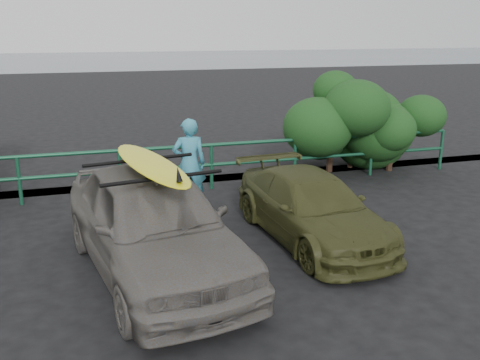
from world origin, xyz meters
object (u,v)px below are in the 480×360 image
object	(u,v)px
olive_vehicle	(311,208)
guardrail	(167,169)
surfboard	(150,164)
man	(189,164)
sedan	(153,223)

from	to	relation	value
olive_vehicle	guardrail	bearing A→B (deg)	115.18
guardrail	surfboard	world-z (taller)	surfboard
man	surfboard	world-z (taller)	man
man	guardrail	bearing A→B (deg)	-71.82
guardrail	olive_vehicle	size ratio (longest dim) A/B	3.66
man	surfboard	size ratio (longest dim) A/B	0.65
olive_vehicle	sedan	bearing A→B (deg)	-172.80
olive_vehicle	surfboard	size ratio (longest dim) A/B	1.37
guardrail	surfboard	bearing A→B (deg)	-101.81
olive_vehicle	surfboard	distance (m)	3.01
sedan	olive_vehicle	world-z (taller)	sedan
sedan	surfboard	bearing A→B (deg)	0.00
guardrail	olive_vehicle	world-z (taller)	olive_vehicle
olive_vehicle	man	distance (m)	2.79
sedan	man	distance (m)	3.01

